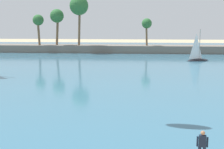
{
  "coord_description": "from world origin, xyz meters",
  "views": [
    {
      "loc": [
        3.33,
        -7.09,
        6.69
      ],
      "look_at": [
        1.83,
        11.04,
        3.65
      ],
      "focal_mm": 48.18,
      "sensor_mm": 36.0,
      "label": 1
    }
  ],
  "objects": [
    {
      "name": "sea",
      "position": [
        0.0,
        56.16,
        0.03
      ],
      "size": [
        220.0,
        97.23,
        0.06
      ],
      "primitive_type": "cube",
      "color": "#386B84",
      "rests_on": "ground"
    },
    {
      "name": "sailboat_mid_bay",
      "position": [
        14.47,
        48.98,
        0.62
      ],
      "size": [
        4.48,
        2.82,
        6.24
      ],
      "color": "black",
      "rests_on": "sea"
    },
    {
      "name": "person_at_waterline",
      "position": [
        6.54,
        6.95,
        0.89
      ],
      "size": [
        0.54,
        0.25,
        1.67
      ],
      "color": "#141E33",
      "rests_on": "ground"
    },
    {
      "name": "palm_headland",
      "position": [
        -3.05,
        64.67,
        2.36
      ],
      "size": [
        93.08,
        6.65,
        13.18
      ],
      "color": "slate",
      "rests_on": "ground"
    }
  ]
}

